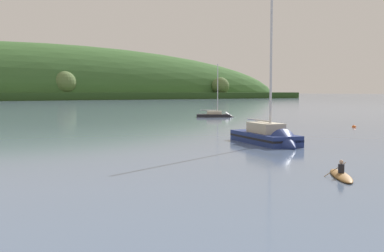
{
  "coord_description": "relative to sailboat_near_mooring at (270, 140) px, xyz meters",
  "views": [
    {
      "loc": [
        -12.16,
        4.26,
        4.46
      ],
      "look_at": [
        7.34,
        32.65,
        1.94
      ],
      "focal_mm": 44.55,
      "sensor_mm": 36.0,
      "label": 1
    }
  ],
  "objects": [
    {
      "name": "far_shoreline_hill",
      "position": [
        45.5,
        236.25,
        -0.2
      ],
      "size": [
        443.26,
        86.34,
        62.01
      ],
      "rotation": [
        0.0,
        0.0,
        -0.05
      ],
      "color": "#27431B",
      "rests_on": "ground"
    },
    {
      "name": "mooring_buoy_midchannel",
      "position": [
        21.99,
        8.07,
        -0.35
      ],
      "size": [
        0.52,
        0.52,
        0.6
      ],
      "color": "#EA5B19",
      "rests_on": "ground"
    },
    {
      "name": "canoe_with_paddler",
      "position": [
        -7.63,
        -13.24,
        -0.25
      ],
      "size": [
        3.21,
        3.62,
        1.02
      ],
      "rotation": [
        0.0,
        0.0,
        0.87
      ],
      "color": "brown",
      "rests_on": "ground"
    },
    {
      "name": "sailboat_near_mooring",
      "position": [
        0.0,
        0.0,
        0.0
      ],
      "size": [
        4.91,
        9.3,
        14.93
      ],
      "rotation": [
        0.0,
        0.0,
        4.46
      ],
      "color": "navy",
      "rests_on": "ground"
    },
    {
      "name": "sailboat_far_left",
      "position": [
        22.26,
        36.09,
        -0.22
      ],
      "size": [
        6.29,
        5.54,
        10.13
      ],
      "rotation": [
        0.0,
        0.0,
        5.62
      ],
      "color": "#232328",
      "rests_on": "ground"
    }
  ]
}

